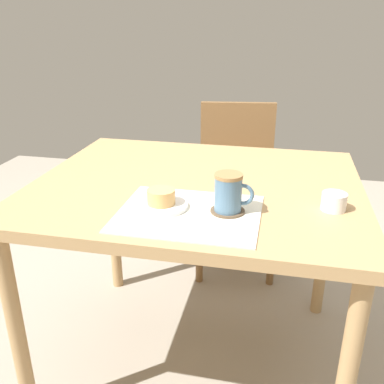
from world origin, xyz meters
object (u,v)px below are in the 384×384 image
(dining_table, at_px, (197,204))
(coffee_mug, at_px, (229,192))
(wooden_chair, at_px, (236,178))
(sugar_bowl, at_px, (334,202))
(pastry, at_px, (161,197))
(pastry_plate, at_px, (161,205))

(dining_table, height_order, coffee_mug, coffee_mug)
(wooden_chair, height_order, sugar_bowl, wooden_chair)
(wooden_chair, xyz_separation_m, coffee_mug, (0.08, -1.00, 0.33))
(pastry, distance_m, sugar_bowl, 0.49)
(wooden_chair, distance_m, sugar_bowl, 1.03)
(dining_table, bearing_deg, pastry, -103.54)
(wooden_chair, height_order, pastry_plate, wooden_chair)
(sugar_bowl, bearing_deg, pastry_plate, -168.57)
(wooden_chair, bearing_deg, dining_table, 78.08)
(coffee_mug, bearing_deg, wooden_chair, 94.83)
(wooden_chair, bearing_deg, pastry, 75.82)
(coffee_mug, bearing_deg, sugar_bowl, 16.63)
(dining_table, bearing_deg, wooden_chair, 86.25)
(dining_table, xyz_separation_m, sugar_bowl, (0.42, -0.13, 0.11))
(pastry_plate, bearing_deg, pastry, -90.00)
(wooden_chair, xyz_separation_m, sugar_bowl, (0.37, -0.91, 0.29))
(pastry, bearing_deg, pastry_plate, 90.00)
(coffee_mug, bearing_deg, pastry, -176.74)
(dining_table, height_order, sugar_bowl, sugar_bowl)
(pastry, xyz_separation_m, sugar_bowl, (0.48, 0.10, -0.01))
(pastry, bearing_deg, dining_table, 76.46)
(dining_table, height_order, wooden_chair, wooden_chair)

